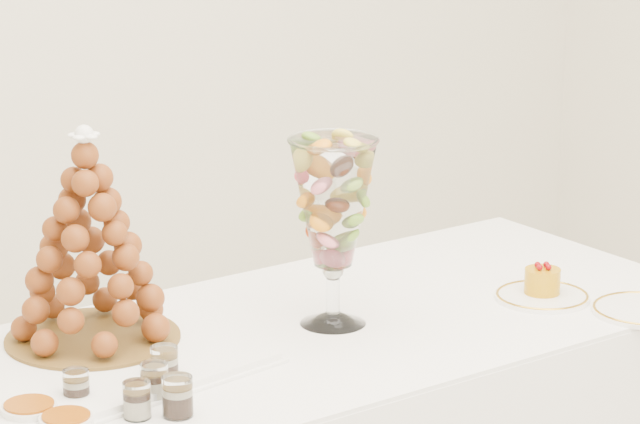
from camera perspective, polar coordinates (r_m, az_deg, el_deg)
lace_tray at (r=2.83m, az=-8.54°, el=-5.69°), size 0.62×0.50×0.02m
macaron_vase at (r=2.95m, az=0.50°, el=0.25°), size 0.17×0.17×0.38m
cake_plate at (r=3.20m, az=8.36°, el=-3.18°), size 0.20×0.20×0.01m
verrine_a at (r=2.67m, az=-9.16°, el=-6.53°), size 0.05×0.05×0.06m
verrine_b at (r=2.67m, az=-6.26°, el=-6.36°), size 0.05×0.05×0.07m
verrine_c at (r=2.74m, az=-5.88°, el=-5.74°), size 0.06×0.06×0.07m
verrine_d at (r=2.60m, az=-6.91°, el=-7.04°), size 0.06×0.06×0.06m
verrine_e at (r=2.60m, az=-5.39°, el=-6.93°), size 0.06×0.06×0.07m
ramekin_back at (r=2.62m, az=-10.88°, el=-7.46°), size 0.10×0.10×0.03m
croquembouche at (r=2.86m, az=-8.71°, el=-0.96°), size 0.33×0.33×0.42m
mousse_cake at (r=3.20m, az=8.37°, el=-2.57°), size 0.08×0.08×0.07m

